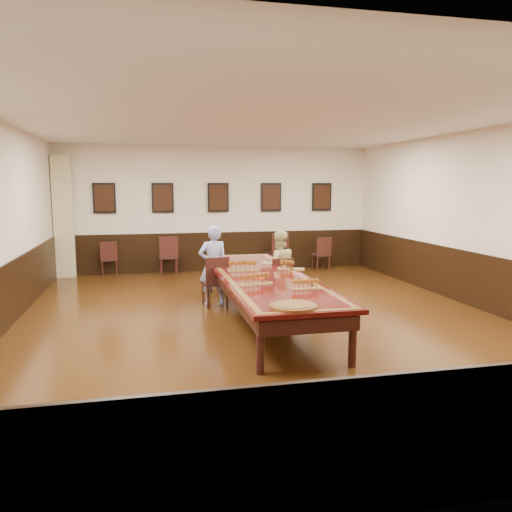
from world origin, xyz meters
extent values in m
cube|color=black|center=(0.00, 0.00, -0.01)|extent=(8.00, 10.00, 0.02)
cube|color=white|center=(0.00, 0.00, 3.21)|extent=(8.00, 10.00, 0.02)
cube|color=beige|center=(0.00, 5.01, 1.60)|extent=(8.00, 0.02, 3.20)
cube|color=beige|center=(0.00, -5.01, 1.60)|extent=(8.00, 0.02, 3.20)
cube|color=beige|center=(4.01, 0.00, 1.60)|extent=(0.02, 10.00, 3.20)
imported|color=#5061C9|center=(-0.65, 1.23, 0.74)|extent=(0.59, 0.42, 1.49)
imported|color=#DDDA8A|center=(0.61, 1.22, 0.68)|extent=(0.68, 0.53, 1.36)
cube|color=#D848A3|center=(0.60, -0.04, 0.76)|extent=(0.13, 0.14, 0.01)
cube|color=beige|center=(-3.75, 4.82, 1.45)|extent=(0.45, 0.18, 2.90)
cube|color=black|center=(0.00, 4.98, 0.50)|extent=(7.98, 0.04, 1.00)
cube|color=black|center=(0.00, -4.98, 0.50)|extent=(7.98, 0.04, 1.00)
cube|color=black|center=(3.98, 0.00, 0.50)|extent=(0.04, 9.98, 1.00)
cube|color=#320808|center=(0.00, 0.00, 0.72)|extent=(1.40, 5.00, 0.06)
cube|color=olive|center=(0.00, 0.00, 0.75)|extent=(1.28, 4.88, 0.00)
cube|color=#320808|center=(0.00, 0.00, 0.75)|extent=(1.10, 4.70, 0.00)
cube|color=black|center=(0.00, 0.00, 0.57)|extent=(1.25, 4.85, 0.18)
cylinder|color=black|center=(-0.58, -2.32, 0.34)|extent=(0.10, 0.10, 0.69)
cylinder|color=black|center=(0.58, -2.32, 0.34)|extent=(0.10, 0.10, 0.69)
cylinder|color=black|center=(-0.58, 2.32, 0.34)|extent=(0.10, 0.10, 0.69)
cylinder|color=black|center=(0.58, 2.32, 0.34)|extent=(0.10, 0.10, 0.69)
cube|color=black|center=(-2.80, 4.94, 1.90)|extent=(0.54, 0.03, 0.74)
cube|color=black|center=(-2.80, 4.92, 1.90)|extent=(0.46, 0.01, 0.64)
cube|color=black|center=(-1.40, 4.94, 1.90)|extent=(0.54, 0.03, 0.74)
cube|color=black|center=(-1.40, 4.92, 1.90)|extent=(0.46, 0.01, 0.64)
cube|color=black|center=(0.00, 4.94, 1.90)|extent=(0.54, 0.03, 0.74)
cube|color=black|center=(0.00, 4.92, 1.90)|extent=(0.46, 0.01, 0.64)
cube|color=black|center=(1.40, 4.94, 1.90)|extent=(0.54, 0.03, 0.74)
cube|color=black|center=(1.40, 4.92, 1.90)|extent=(0.46, 0.01, 0.64)
cube|color=black|center=(2.80, 4.94, 1.90)|extent=(0.54, 0.03, 0.74)
cube|color=black|center=(2.80, 4.92, 1.90)|extent=(0.46, 0.01, 0.64)
cube|color=olive|center=(-0.24, 0.47, 0.77)|extent=(0.52, 0.19, 0.03)
cube|color=olive|center=(0.60, 0.41, 0.77)|extent=(0.48, 0.34, 0.03)
cube|color=olive|center=(-0.28, -0.76, 0.77)|extent=(0.52, 0.29, 0.03)
cube|color=olive|center=(0.34, -1.21, 0.76)|extent=(0.41, 0.13, 0.03)
cylinder|color=red|center=(-0.12, -0.27, 0.76)|extent=(0.18, 0.18, 0.02)
cylinder|color=silver|center=(-0.12, -0.27, 0.77)|extent=(0.10, 0.10, 0.01)
cylinder|color=#552D11|center=(-0.15, -2.20, 0.77)|extent=(0.65, 0.65, 0.04)
cylinder|color=olive|center=(-0.15, -2.20, 0.79)|extent=(0.52, 0.52, 0.01)
camera|label=1|loc=(-1.86, -7.80, 2.21)|focal=35.00mm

